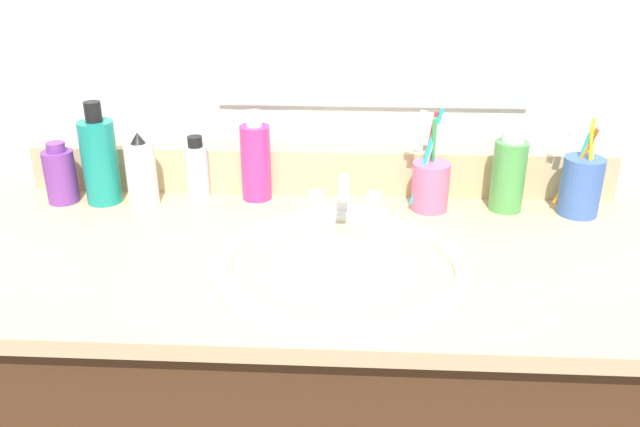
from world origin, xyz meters
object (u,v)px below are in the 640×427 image
at_px(bottle_cream_purple, 60,175).
at_px(cup_pink, 430,183).
at_px(bottle_toner_green, 508,174).
at_px(bottle_lotion_white, 142,173).
at_px(faucet, 344,204).
at_px(bottle_mouthwash_teal, 100,160).
at_px(bottle_soap_pink, 256,161).
at_px(bottle_gel_clear, 197,169).
at_px(cup_blue_plastic, 581,184).

height_order(bottle_cream_purple, cup_pink, cup_pink).
relative_size(bottle_toner_green, bottle_lotion_white, 1.07).
bearing_deg(bottle_toner_green, bottle_cream_purple, -179.52).
bearing_deg(cup_pink, bottle_lotion_white, -179.25).
bearing_deg(faucet, bottle_toner_green, 10.77).
bearing_deg(bottle_mouthwash_teal, cup_pink, -0.34).
distance_m(faucet, bottle_mouthwash_teal, 0.47).
relative_size(bottle_cream_purple, bottle_toner_green, 0.77).
distance_m(bottle_cream_purple, bottle_soap_pink, 0.38).
xyz_separation_m(faucet, bottle_soap_pink, (-0.17, 0.09, 0.05)).
relative_size(faucet, bottle_cream_purple, 1.34).
distance_m(bottle_gel_clear, cup_pink, 0.45).
height_order(faucet, bottle_toner_green, bottle_toner_green).
bearing_deg(faucet, bottle_cream_purple, 174.70).
xyz_separation_m(bottle_cream_purple, cup_blue_plastic, (0.98, -0.01, 0.00)).
bearing_deg(bottle_toner_green, cup_pink, -177.21).
distance_m(bottle_mouthwash_teal, bottle_gel_clear, 0.18).
bearing_deg(bottle_mouthwash_teal, cup_blue_plastic, -0.73).
bearing_deg(faucet, bottle_gel_clear, 162.14).
bearing_deg(bottle_gel_clear, cup_pink, -5.42).
relative_size(faucet, cup_blue_plastic, 0.87).
relative_size(bottle_gel_clear, cup_blue_plastic, 0.66).
bearing_deg(bottle_soap_pink, bottle_gel_clear, 177.08).
distance_m(bottle_cream_purple, cup_blue_plastic, 0.98).
bearing_deg(cup_blue_plastic, bottle_lotion_white, 179.95).
distance_m(bottle_toner_green, cup_blue_plastic, 0.13).
relative_size(bottle_cream_purple, cup_blue_plastic, 0.65).
distance_m(bottle_mouthwash_teal, cup_blue_plastic, 0.90).
height_order(bottle_lotion_white, cup_pink, cup_pink).
bearing_deg(bottle_toner_green, bottle_soap_pink, 176.44).
distance_m(faucet, bottle_soap_pink, 0.20).
bearing_deg(bottle_gel_clear, bottle_mouthwash_teal, -167.53).
relative_size(bottle_toner_green, cup_blue_plastic, 0.83).
height_order(bottle_mouthwash_teal, bottle_soap_pink, bottle_mouthwash_teal).
relative_size(bottle_mouthwash_teal, bottle_gel_clear, 1.61).
distance_m(bottle_mouthwash_teal, bottle_toner_green, 0.77).
height_order(bottle_gel_clear, cup_pink, cup_pink).
relative_size(bottle_lotion_white, bottle_soap_pink, 0.82).
xyz_separation_m(bottle_mouthwash_teal, bottle_gel_clear, (0.18, 0.04, -0.03)).
bearing_deg(bottle_cream_purple, faucet, -5.30).
xyz_separation_m(bottle_mouthwash_teal, bottle_soap_pink, (0.29, 0.03, -0.01)).
relative_size(bottle_soap_pink, cup_blue_plastic, 0.95).
relative_size(bottle_mouthwash_teal, cup_pink, 1.01).
distance_m(bottle_cream_purple, bottle_gel_clear, 0.26).
height_order(bottle_toner_green, cup_pink, cup_pink).
xyz_separation_m(faucet, bottle_mouthwash_teal, (-0.47, 0.05, 0.06)).
distance_m(faucet, bottle_lotion_white, 0.39).
xyz_separation_m(bottle_gel_clear, cup_pink, (0.45, -0.04, -0.00)).
xyz_separation_m(bottle_mouthwash_teal, cup_pink, (0.63, -0.00, -0.03)).
bearing_deg(bottle_soap_pink, cup_pink, -6.30).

